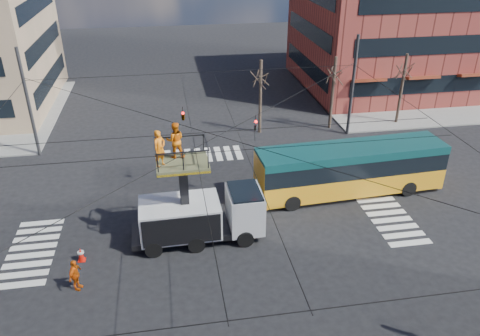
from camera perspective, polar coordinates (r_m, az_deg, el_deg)
name	(u,v)px	position (r m, az deg, el deg)	size (l,w,h in m)	color
ground	(220,233)	(26.31, -2.41, -7.89)	(120.00, 120.00, 0.00)	black
sidewalk_ne	(399,92)	(50.67, 18.84, 8.72)	(18.00, 18.00, 0.12)	slate
crosswalks	(220,233)	(26.31, -2.41, -7.87)	(22.40, 22.40, 0.02)	silver
building_ne	(406,16)	(52.07, 19.54, 17.05)	(20.06, 16.06, 14.00)	maroon
overhead_network	(216,161)	(24.42, -2.90, 0.85)	(24.24, 24.24, 8.00)	#2D2D30
tree_a	(261,77)	(37.12, 2.55, 10.96)	(2.00, 2.00, 6.00)	#382B21
tree_b	(334,74)	(38.77, 11.43, 11.18)	(2.00, 2.00, 6.00)	#382B21
tree_c	(405,70)	(41.23, 19.43, 11.15)	(2.00, 2.00, 6.00)	#382B21
utility_truck	(200,204)	(24.83, -4.91, -4.45)	(7.05, 2.77, 6.65)	black
city_bus	(350,169)	(29.94, 13.27, -0.07)	(11.97, 3.28, 3.20)	orange
traffic_cone	(81,254)	(25.46, -18.83, -9.91)	(0.36, 0.36, 0.78)	red
worker_ground	(75,275)	(23.53, -19.44, -12.21)	(0.96, 0.40, 1.63)	orange
flagger	(286,184)	(29.06, 5.60, -1.95)	(1.28, 0.74, 1.98)	orange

